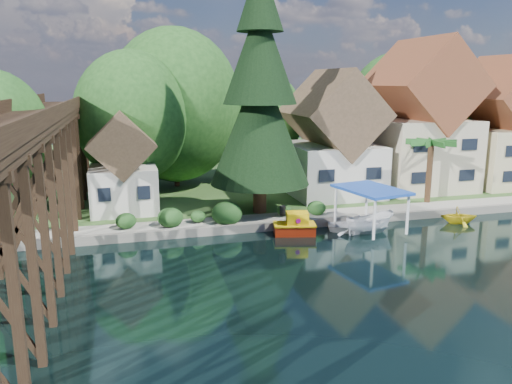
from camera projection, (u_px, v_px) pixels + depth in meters
ground at (328, 269)px, 28.43m from camera, size 140.00×140.00×0.00m
bank at (217, 167)px, 60.41m from camera, size 140.00×52.00×0.50m
seawall at (335, 221)px, 36.91m from camera, size 60.00×0.40×0.62m
promenade at (353, 212)px, 38.60m from camera, size 50.00×2.60×0.06m
trestle_bridge at (31, 174)px, 28.06m from camera, size 4.12×44.18×9.30m
house_left at (332, 142)px, 44.17m from camera, size 7.64×8.64×11.02m
house_center at (419, 125)px, 46.65m from camera, size 8.65×9.18×13.89m
house_right at (503, 130)px, 48.61m from camera, size 8.15×8.64×12.45m
shed at (123, 169)px, 38.46m from camera, size 5.09×5.40×7.85m
bg_trees at (251, 115)px, 47.12m from camera, size 49.90×13.30×10.57m
shrubs at (218, 213)px, 35.71m from camera, size 15.76×2.47×1.70m
conifer at (260, 95)px, 36.84m from camera, size 7.55×7.55×18.58m
palm_tree at (431, 144)px, 40.71m from camera, size 4.89×4.89×5.62m
tugboat at (295, 226)px, 34.67m from camera, size 3.18×2.19×2.10m
boat_white_a at (358, 225)px, 35.39m from camera, size 5.05×4.40×0.87m
boat_canopy at (370, 214)px, 34.88m from camera, size 4.31×5.54×3.21m
boat_yellow at (459, 214)px, 37.33m from camera, size 3.21×2.97×1.41m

